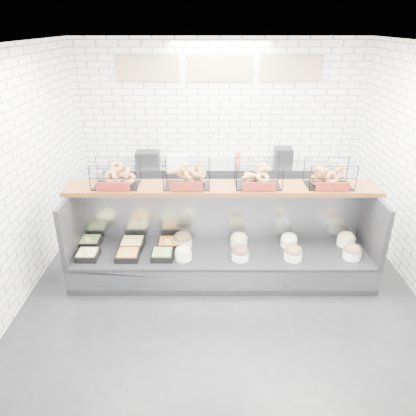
{
  "coord_description": "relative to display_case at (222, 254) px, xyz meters",
  "views": [
    {
      "loc": [
        -0.18,
        -4.41,
        3.22
      ],
      "look_at": [
        -0.19,
        0.45,
        0.97
      ],
      "focal_mm": 35.0,
      "sensor_mm": 36.0,
      "label": 1
    }
  ],
  "objects": [
    {
      "name": "prep_counter",
      "position": [
        -0.01,
        2.08,
        0.14
      ],
      "size": [
        4.0,
        0.6,
        1.2
      ],
      "color": "#93969B",
      "rests_on": "ground"
    },
    {
      "name": "ground",
      "position": [
        0.0,
        -0.35,
        -0.33
      ],
      "size": [
        5.5,
        5.5,
        0.0
      ],
      "primitive_type": "plane",
      "color": "black",
      "rests_on": "ground"
    },
    {
      "name": "display_case",
      "position": [
        0.0,
        0.0,
        0.0
      ],
      "size": [
        4.0,
        0.9,
        1.2
      ],
      "color": "black",
      "rests_on": "ground"
    },
    {
      "name": "bagel_shelf",
      "position": [
        0.0,
        0.17,
        1.05
      ],
      "size": [
        4.1,
        0.5,
        0.4
      ],
      "color": "#49250F",
      "rests_on": "display_case"
    },
    {
      "name": "room_shell",
      "position": [
        0.0,
        0.26,
        1.73
      ],
      "size": [
        5.02,
        5.51,
        3.01
      ],
      "color": "white",
      "rests_on": "ground"
    }
  ]
}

